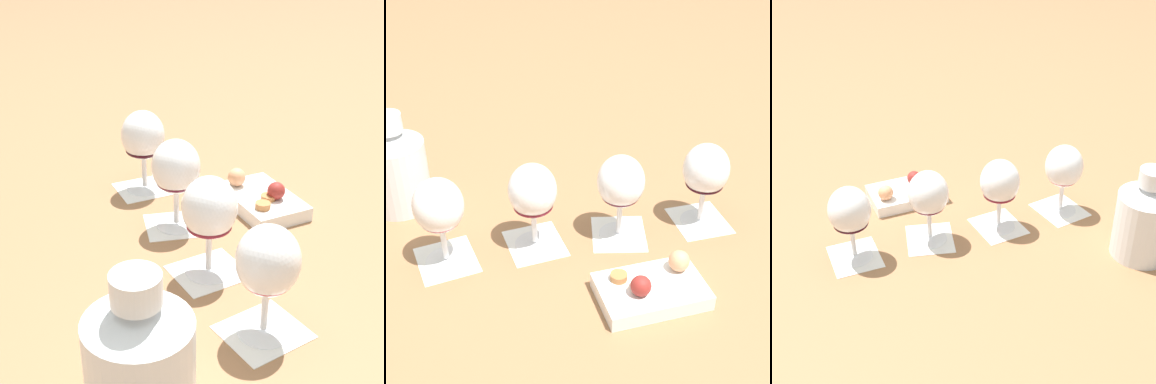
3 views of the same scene
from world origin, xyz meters
The scene contains 11 objects.
ground_plane centered at (0.00, 0.00, 0.00)m, with size 8.00×8.00×0.00m, color #936642.
tasting_card_0 centered at (-0.21, 0.09, 0.00)m, with size 0.12×0.13×0.00m.
tasting_card_1 centered at (-0.07, 0.04, 0.00)m, with size 0.12×0.13×0.00m.
tasting_card_2 centered at (0.07, -0.03, 0.00)m, with size 0.14×0.14×0.00m.
tasting_card_3 centered at (0.22, -0.10, 0.00)m, with size 0.13×0.14×0.00m.
wine_glass_0 centered at (-0.21, 0.09, 0.11)m, with size 0.08×0.08×0.16m.
wine_glass_1 centered at (-0.07, 0.04, 0.11)m, with size 0.08×0.08×0.16m.
wine_glass_2 centered at (0.07, -0.03, 0.11)m, with size 0.08×0.08×0.16m.
wine_glass_3 centered at (0.22, -0.10, 0.11)m, with size 0.08×0.08×0.16m.
ceramic_vase centered at (-0.20, 0.30, 0.08)m, with size 0.12×0.12×0.19m.
snack_dish centered at (0.00, -0.19, 0.02)m, with size 0.20×0.16×0.06m.
Camera 2 is at (-0.52, -0.66, 0.65)m, focal length 55.00 mm.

